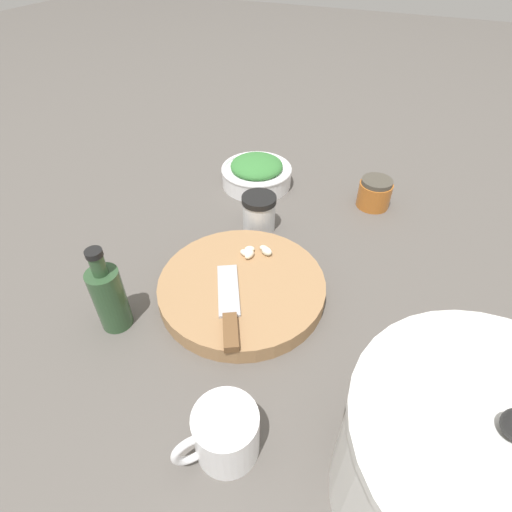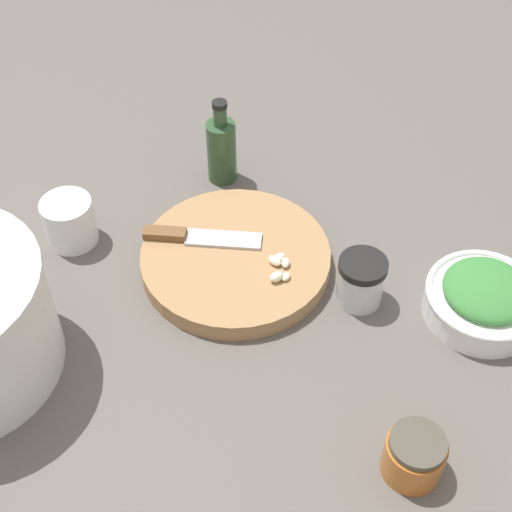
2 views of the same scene
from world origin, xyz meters
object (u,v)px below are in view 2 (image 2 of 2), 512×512
Objects in this scene: chef_knife at (195,236)px; oil_bottle at (222,149)px; cutting_board at (236,259)px; spice_jar at (361,281)px; coffee_mug at (69,220)px; garlic_cloves at (279,267)px; herb_bowl at (484,298)px; honey_jar at (414,455)px.

oil_bottle is (0.07, -0.17, 0.03)m from chef_knife.
cutting_board is 0.19m from spice_jar.
coffee_mug is at bearing 67.05° from oil_bottle.
cutting_board is at bearing 69.93° from chef_knife.
herb_bowl is at bearing -156.50° from garlic_cloves.
oil_bottle is at bearing -112.95° from coffee_mug.
coffee_mug reaches higher than garlic_cloves.
herb_bowl is at bearing -159.54° from coffee_mug.
chef_knife is at bearing 7.25° from garlic_cloves.
spice_jar is 0.34m from oil_bottle.
chef_knife reaches higher than cutting_board.
garlic_cloves is at bearing -174.51° from cutting_board.
oil_bottle is at bearing -31.33° from honey_jar.
herb_bowl is at bearing -154.51° from spice_jar.
garlic_cloves reaches higher than cutting_board.
garlic_cloves is 0.26m from oil_bottle.
herb_bowl reaches higher than garlic_cloves.
garlic_cloves is 0.34m from coffee_mug.
cutting_board is 0.27m from coffee_mug.
spice_jar is 1.06× the size of honey_jar.
cutting_board is 0.08m from garlic_cloves.
chef_knife is at bearing -154.67° from coffee_mug.
chef_knife is 2.22× the size of spice_jar.
chef_knife is 2.91× the size of garlic_cloves.
spice_jar is (-0.19, -0.05, 0.02)m from cutting_board.
spice_jar is at bearing -165.15° from cutting_board.
cutting_board is 0.07m from chef_knife.
garlic_cloves is at bearing 144.86° from oil_bottle.
coffee_mug reaches higher than chef_knife.
herb_bowl is at bearing -160.08° from cutting_board.
herb_bowl reaches higher than chef_knife.
garlic_cloves is 0.61× the size of coffee_mug.
honey_jar is (-0.61, 0.06, -0.01)m from coffee_mug.
cutting_board is at bearing -158.80° from coffee_mug.
cutting_board is 0.36m from herb_bowl.
chef_knife is 0.14m from garlic_cloves.
coffee_mug reaches higher than honey_jar.
coffee_mug is (0.43, 0.15, -0.00)m from spice_jar.
herb_bowl is 0.48m from oil_bottle.
honey_jar is (-0.18, 0.20, -0.01)m from spice_jar.
chef_knife is at bearing 113.31° from oil_bottle.
chef_knife is at bearing 13.35° from spice_jar.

